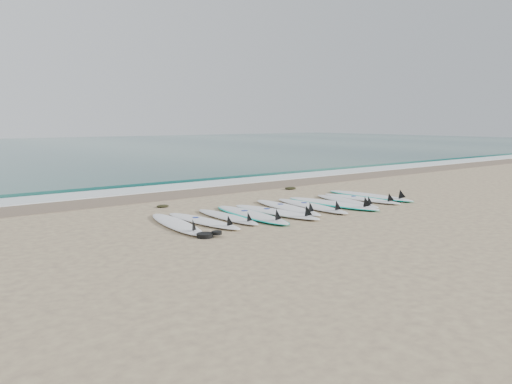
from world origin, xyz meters
TOP-DOWN VIEW (x-y plane):
  - ground at (0.00, 0.00)m, footprint 120.00×120.00m
  - ocean at (0.00, 32.50)m, footprint 120.00×55.00m
  - wet_sand_band at (0.00, 4.10)m, footprint 120.00×1.80m
  - foam_band at (0.00, 5.50)m, footprint 120.00×1.40m
  - wave_crest at (0.00, 7.00)m, footprint 120.00×1.00m
  - surfboard_0 at (-3.18, -0.00)m, footprint 0.87×2.63m
  - surfboard_1 at (-2.56, -0.07)m, footprint 0.75×2.49m
  - surfboard_2 at (-1.88, 0.01)m, footprint 0.51×2.32m
  - surfboard_3 at (-1.30, -0.11)m, footprint 0.86×2.86m
  - surfboard_4 at (-0.64, -0.23)m, footprint 0.88×2.76m
  - surfboard_5 at (-0.01, 0.08)m, footprint 0.87×2.75m
  - surfboard_6 at (0.63, -0.13)m, footprint 0.78×2.74m
  - surfboard_7 at (1.32, -0.17)m, footprint 1.04×2.94m
  - surfboard_8 at (1.93, -0.13)m, footprint 0.92×2.58m
  - surfboard_9 at (2.59, -0.11)m, footprint 0.76×2.56m
  - surfboard_10 at (3.19, 0.13)m, footprint 0.93×2.90m
  - seaweed_near at (-2.33, 2.31)m, footprint 0.33×0.26m
  - seaweed_far at (2.51, 2.83)m, footprint 0.40×0.31m
  - leash_coil at (-3.21, -1.23)m, footprint 0.46×0.36m

SIDE VIEW (x-z plane):
  - ground at x=0.00m, z-range 0.00..0.00m
  - wet_sand_band at x=0.00m, z-range 0.00..0.01m
  - ocean at x=0.00m, z-range 0.00..0.03m
  - foam_band at x=0.00m, z-range 0.00..0.04m
  - seaweed_near at x=-2.33m, z-range 0.00..0.06m
  - seaweed_far at x=2.51m, z-range 0.00..0.08m
  - leash_coil at x=-3.21m, z-range -0.01..0.10m
  - wave_crest at x=0.00m, z-range 0.00..0.10m
  - surfboard_2 at x=-1.88m, z-range -0.10..0.20m
  - surfboard_3 at x=-1.30m, z-range -0.13..0.23m
  - surfboard_10 at x=3.19m, z-range -0.13..0.23m
  - surfboard_7 at x=1.32m, z-range -0.13..0.24m
  - surfboard_1 at x=-2.56m, z-range -0.10..0.21m
  - surfboard_9 at x=2.59m, z-range -0.11..0.22m
  - surfboard_8 at x=1.93m, z-range -0.11..0.22m
  - surfboard_0 at x=-3.18m, z-range -0.11..0.22m
  - surfboard_5 at x=-0.01m, z-range -0.11..0.23m
  - surfboard_6 at x=0.63m, z-range -0.11..0.23m
  - surfboard_4 at x=-0.64m, z-range -0.11..0.23m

